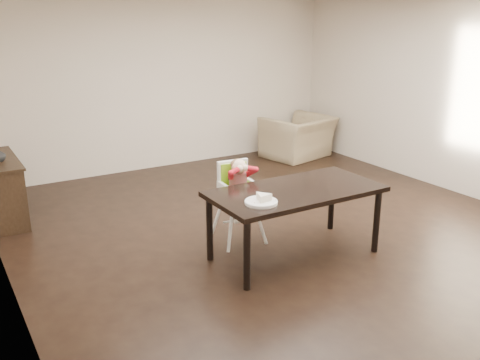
# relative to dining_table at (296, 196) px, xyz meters

# --- Properties ---
(ground) EXTENTS (7.00, 7.00, 0.00)m
(ground) POSITION_rel_dining_table_xyz_m (0.28, 0.45, -0.67)
(ground) COLOR black
(ground) RESTS_ON ground
(room_walls) EXTENTS (6.02, 7.02, 2.71)m
(room_walls) POSITION_rel_dining_table_xyz_m (0.28, 0.45, 1.18)
(room_walls) COLOR beige
(room_walls) RESTS_ON ground
(dining_table) EXTENTS (1.80, 0.90, 0.75)m
(dining_table) POSITION_rel_dining_table_xyz_m (0.00, 0.00, 0.00)
(dining_table) COLOR black
(dining_table) RESTS_ON ground
(high_chair) EXTENTS (0.43, 0.43, 0.97)m
(high_chair) POSITION_rel_dining_table_xyz_m (-0.31, 0.67, 0.01)
(high_chair) COLOR white
(high_chair) RESTS_ON ground
(plate) EXTENTS (0.39, 0.39, 0.09)m
(plate) POSITION_rel_dining_table_xyz_m (-0.54, -0.18, 0.11)
(plate) COLOR white
(plate) RESTS_ON dining_table
(armchair) EXTENTS (1.24, 0.94, 0.97)m
(armchair) POSITION_rel_dining_table_xyz_m (2.48, 3.25, -0.18)
(armchair) COLOR #9C8963
(armchair) RESTS_ON ground
(sideboard) EXTENTS (0.44, 1.26, 0.79)m
(sideboard) POSITION_rel_dining_table_xyz_m (-2.50, 2.71, -0.27)
(sideboard) COLOR black
(sideboard) RESTS_ON ground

